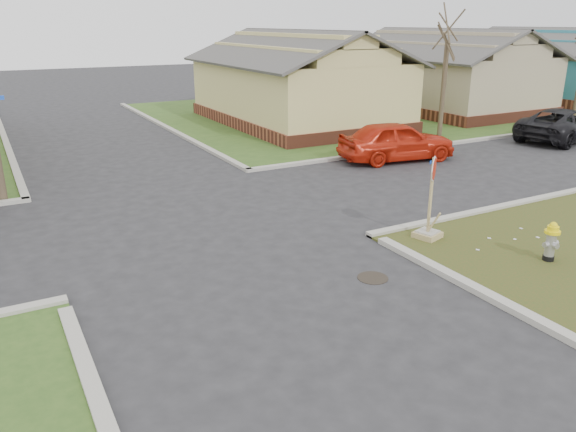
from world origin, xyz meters
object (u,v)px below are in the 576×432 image
red_sedan (397,141)px  dark_pickup (563,125)px  stop_sign (429,220)px  fire_hydrant (551,239)px

red_sedan → dark_pickup: 8.91m
dark_pickup → stop_sign: bearing=103.2°
red_sedan → stop_sign: bearing=155.6°
fire_hydrant → dark_pickup: bearing=39.4°
fire_hydrant → stop_sign: 2.71m
red_sedan → dark_pickup: red_sedan is taller
stop_sign → red_sedan: bearing=39.8°
red_sedan → dark_pickup: size_ratio=0.87×
fire_hydrant → stop_sign: (-1.39, 2.33, -0.05)m
stop_sign → fire_hydrant: bearing=-75.7°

